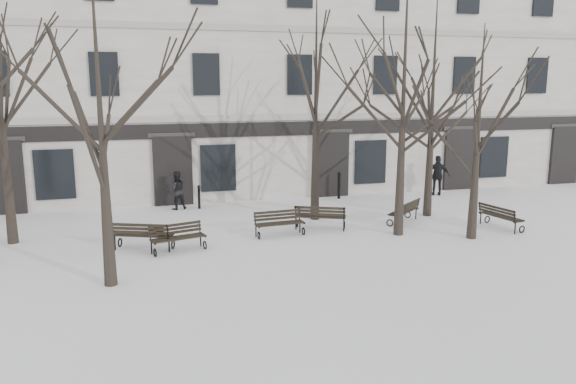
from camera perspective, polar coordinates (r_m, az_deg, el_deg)
name	(u,v)px	position (r m, az deg, el deg)	size (l,w,h in m)	color
ground	(310,252)	(17.17, 2.21, -6.15)	(100.00, 100.00, 0.00)	white
building	(234,74)	(29.02, -5.56, 11.89)	(40.40, 10.20, 11.40)	silver
tree_1	(98,84)	(14.35, -18.72, 10.36)	(5.65, 5.65, 8.07)	black
tree_2	(405,64)	(18.82, 11.78, 12.59)	(6.33, 6.33, 9.04)	black
tree_3	(480,107)	(19.01, 18.89, 8.15)	(4.82, 4.82, 6.89)	black
tree_5	(316,77)	(20.66, 2.87, 11.63)	(5.92, 5.92, 8.45)	black
tree_6	(434,77)	(21.91, 14.58, 11.24)	(5.91, 5.91, 8.44)	black
bench_0	(178,237)	(17.50, -11.16, -4.47)	(1.75, 1.01, 0.84)	black
bench_1	(143,235)	(17.81, -14.53, -4.20)	(1.90, 1.28, 0.92)	black
bench_2	(320,216)	(19.65, 3.29, -2.47)	(1.85, 1.29, 0.89)	black
bench_3	(279,222)	(18.90, -0.90, -3.10)	(1.71, 0.73, 0.84)	black
bench_4	(405,211)	(21.00, 11.81, -1.88)	(1.64, 1.50, 0.84)	black
bench_5	(500,216)	(21.16, 20.73, -2.29)	(0.91, 1.74, 0.84)	black
bollard_a	(199,196)	(23.14, -9.02, -0.42)	(0.13, 0.13, 0.98)	black
bollard_b	(339,184)	(24.93, 5.21, 0.77)	(0.15, 0.15, 1.20)	black
pedestrian_b	(177,209)	(23.30, -11.19, -1.73)	(0.76, 0.59, 1.57)	black
pedestrian_c	(437,195)	(26.60, 14.87, -0.31)	(1.07, 0.44, 1.82)	black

